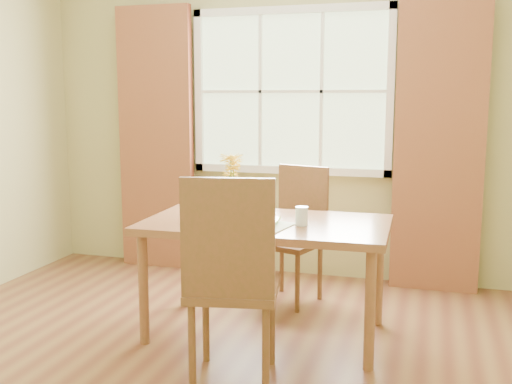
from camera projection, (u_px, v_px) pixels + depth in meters
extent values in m
cube|color=brown|center=(209.00, 371.00, 3.24)|extent=(4.20, 3.80, 0.02)
cube|color=tan|center=(292.00, 110.00, 4.83)|extent=(4.20, 0.02, 2.70)
cube|color=#A6BD8F|center=(291.00, 92.00, 4.78)|extent=(1.50, 0.02, 1.20)
cube|color=white|center=(291.00, 9.00, 4.65)|extent=(1.62, 0.04, 0.06)
cube|color=white|center=(290.00, 170.00, 4.85)|extent=(1.62, 0.04, 0.06)
cube|color=white|center=(199.00, 92.00, 4.97)|extent=(0.06, 0.04, 1.32)
cube|color=white|center=(391.00, 91.00, 4.53)|extent=(0.06, 0.04, 1.32)
cube|color=white|center=(291.00, 92.00, 4.76)|extent=(1.50, 0.03, 0.02)
cube|color=#612817|center=(156.00, 139.00, 5.07)|extent=(0.65, 0.08, 2.20)
cube|color=#612817|center=(439.00, 146.00, 4.43)|extent=(0.65, 0.08, 2.20)
cube|color=brown|center=(266.00, 225.00, 3.63)|extent=(1.49, 0.86, 0.05)
cylinder|color=brown|center=(144.00, 289.00, 3.54)|extent=(0.06, 0.06, 0.67)
cylinder|color=brown|center=(370.00, 310.00, 3.19)|extent=(0.06, 0.06, 0.67)
cylinder|color=brown|center=(187.00, 259.00, 4.18)|extent=(0.06, 0.06, 0.67)
cylinder|color=brown|center=(379.00, 274.00, 3.84)|extent=(0.06, 0.06, 0.67)
cube|color=brown|center=(234.00, 289.00, 3.08)|extent=(0.53, 0.53, 0.04)
cube|color=brown|center=(227.00, 239.00, 2.83)|extent=(0.45, 0.12, 0.58)
cylinder|color=brown|center=(192.00, 349.00, 2.96)|extent=(0.04, 0.04, 0.46)
cylinder|color=brown|center=(266.00, 352.00, 2.92)|extent=(0.04, 0.04, 0.46)
cylinder|color=brown|center=(206.00, 321.00, 3.32)|extent=(0.04, 0.04, 0.46)
cylinder|color=brown|center=(272.00, 324.00, 3.28)|extent=(0.04, 0.04, 0.46)
cube|color=brown|center=(289.00, 243.00, 4.26)|extent=(0.50, 0.50, 0.04)
cube|color=brown|center=(303.00, 201.00, 4.36)|extent=(0.39, 0.15, 0.52)
cylinder|color=brown|center=(258.00, 275.00, 4.25)|extent=(0.03, 0.03, 0.41)
cylinder|color=brown|center=(297.00, 283.00, 4.07)|extent=(0.03, 0.03, 0.41)
cylinder|color=brown|center=(282.00, 265.00, 4.52)|extent=(0.03, 0.03, 0.41)
cylinder|color=brown|center=(320.00, 272.00, 4.34)|extent=(0.03, 0.03, 0.41)
cube|color=#B9BFA2|center=(250.00, 225.00, 3.50)|extent=(0.50, 0.41, 0.01)
cube|color=#97DE37|center=(253.00, 223.00, 3.50)|extent=(0.29, 0.29, 0.01)
ellipsoid|color=#CB8545|center=(252.00, 219.00, 3.49)|extent=(0.18, 0.14, 0.04)
ellipsoid|color=#4C8C2D|center=(258.00, 217.00, 3.46)|extent=(0.09, 0.06, 0.01)
cylinder|color=red|center=(251.00, 213.00, 3.49)|extent=(0.08, 0.08, 0.01)
cylinder|color=red|center=(256.00, 212.00, 3.49)|extent=(0.08, 0.08, 0.01)
ellipsoid|color=#CB8545|center=(253.00, 207.00, 3.48)|extent=(0.18, 0.14, 0.06)
cylinder|color=silver|center=(302.00, 216.00, 3.50)|extent=(0.07, 0.07, 0.11)
cylinder|color=silver|center=(302.00, 218.00, 3.50)|extent=(0.06, 0.06, 0.09)
cylinder|color=silver|center=(232.00, 198.00, 3.88)|extent=(0.08, 0.08, 0.19)
cylinder|color=silver|center=(232.00, 205.00, 3.89)|extent=(0.06, 0.06, 0.09)
cylinder|color=#3D7028|center=(232.00, 185.00, 3.87)|extent=(0.01, 0.01, 0.35)
cylinder|color=#3D7028|center=(233.00, 190.00, 3.86)|extent=(0.01, 0.01, 0.29)
cylinder|color=#3D7028|center=(231.00, 193.00, 3.89)|extent=(0.01, 0.01, 0.25)
cylinder|color=#3D7028|center=(233.00, 188.00, 3.88)|extent=(0.01, 0.01, 0.32)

